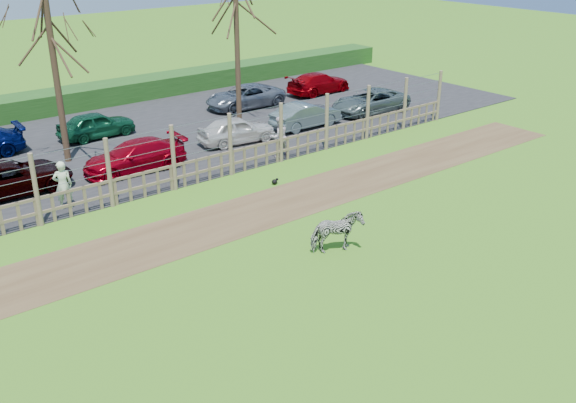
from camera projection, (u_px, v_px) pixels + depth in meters
ground at (315, 273)px, 18.21m from camera, size 120.00×120.00×0.00m
dirt_strip at (228, 220)px, 21.44m from camera, size 34.00×2.80×0.01m
asphalt at (104, 146)px, 28.63m from camera, size 44.00×13.00×0.04m
hedge at (47, 103)px, 33.46m from camera, size 46.00×2.00×1.10m
fence at (174, 169)px, 23.65m from camera, size 30.16×0.16×2.50m
tree_mid at (51, 44)px, 24.85m from camera, size 4.80×4.80×6.83m
tree_right at (236, 14)px, 30.20m from camera, size 4.80×4.80×7.35m
zebra at (337, 232)px, 19.14m from camera, size 1.69×1.15×1.30m
visitor_a at (63, 185)px, 21.96m from camera, size 0.72×0.57×1.72m
visitor_b at (279, 137)px, 26.97m from camera, size 0.91×0.74×1.72m
crow at (275, 182)px, 24.40m from camera, size 0.28×0.21×0.23m
car_2 at (11, 178)px, 23.30m from camera, size 4.33×2.02×1.20m
car_3 at (135, 156)px, 25.47m from camera, size 4.19×1.82×1.20m
car_4 at (237, 130)px, 28.77m from camera, size 3.68×1.87×1.20m
car_5 at (306, 115)px, 31.01m from camera, size 3.65×1.28×1.20m
car_6 at (370, 101)px, 33.43m from camera, size 4.43×2.26×1.20m
car_10 at (96, 125)px, 29.51m from camera, size 3.57×1.55×1.20m
car_12 at (245, 97)px, 34.36m from camera, size 4.43×2.25×1.20m
car_13 at (319, 83)px, 37.34m from camera, size 4.23×1.94×1.20m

